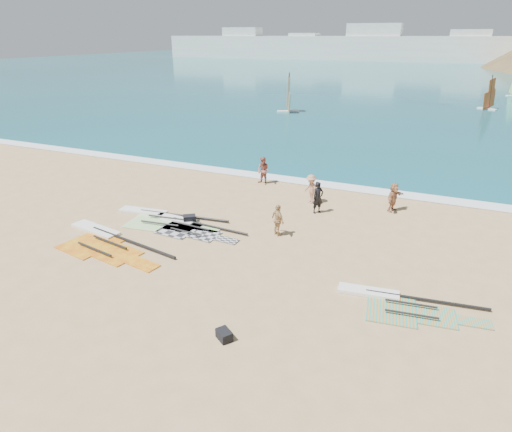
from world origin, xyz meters
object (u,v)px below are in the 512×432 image
at_px(gear_bag_far, 224,335).
at_px(beachgoer_mid, 311,189).
at_px(rig_red, 104,241).
at_px(rig_green, 159,218).
at_px(gear_bag_near, 190,219).
at_px(person_wetsuit, 318,198).
at_px(rig_grey, 187,226).
at_px(rig_orange, 397,303).
at_px(beachgoer_right, 393,197).
at_px(beachgoer_left, 263,171).
at_px(beachgoer_back, 278,220).

bearing_deg(gear_bag_far, beachgoer_mid, 94.62).
relative_size(rig_red, gear_bag_far, 12.74).
height_order(rig_green, rig_red, rig_red).
bearing_deg(rig_green, gear_bag_near, 0.84).
bearing_deg(beachgoer_mid, gear_bag_near, -90.76).
bearing_deg(person_wetsuit, gear_bag_near, 164.48).
xyz_separation_m(rig_grey, rig_orange, (9.94, -2.55, -0.00)).
height_order(rig_red, beachgoer_mid, beachgoer_mid).
xyz_separation_m(rig_grey, beachgoer_right, (8.64, 6.05, 0.71)).
relative_size(rig_green, beachgoer_right, 3.94).
distance_m(person_wetsuit, beachgoer_left, 5.36).
xyz_separation_m(beachgoer_left, beachgoer_mid, (3.59, -1.93, -0.04)).
distance_m(gear_bag_far, person_wetsuit, 10.77).
height_order(beachgoer_left, beachgoer_back, beachgoer_left).
relative_size(rig_orange, beachgoer_back, 3.37).
bearing_deg(beachgoer_back, beachgoer_right, -94.69).
xyz_separation_m(beachgoer_back, beachgoer_right, (4.39, 5.14, 0.01)).
height_order(rig_orange, gear_bag_far, gear_bag_far).
bearing_deg(gear_bag_far, beachgoer_right, 75.44).
relative_size(beachgoer_left, beachgoer_mid, 1.05).
xyz_separation_m(beachgoer_mid, beachgoer_back, (-0.16, -4.55, -0.05)).
relative_size(rig_grey, rig_orange, 1.02).
relative_size(rig_grey, gear_bag_near, 8.65).
height_order(rig_orange, beachgoer_right, beachgoer_right).
relative_size(rig_red, person_wetsuit, 3.87).
bearing_deg(beachgoer_mid, beachgoer_left, -166.05).
xyz_separation_m(rig_red, person_wetsuit, (7.69, 7.03, 0.78)).
distance_m(rig_red, person_wetsuit, 10.45).
distance_m(rig_grey, rig_orange, 10.26).
bearing_deg(rig_green, beachgoer_back, -0.89).
bearing_deg(gear_bag_near, beachgoer_mid, 47.01).
xyz_separation_m(beachgoer_left, beachgoer_back, (3.43, -6.48, -0.09)).
height_order(rig_orange, beachgoer_left, beachgoer_left).
bearing_deg(beachgoer_right, rig_red, 150.47).
relative_size(rig_red, gear_bag_near, 10.83).
xyz_separation_m(rig_orange, beachgoer_right, (-1.29, 8.60, 0.71)).
bearing_deg(rig_green, beachgoer_right, 22.22).
bearing_deg(beachgoer_left, rig_grey, -81.92).
bearing_deg(beachgoer_mid, rig_red, -87.89).
bearing_deg(beachgoer_left, rig_green, -96.06).
height_order(rig_grey, beachgoer_back, beachgoer_back).
distance_m(gear_bag_near, beachgoer_mid, 6.78).
bearing_deg(beachgoer_back, gear_bag_near, 40.77).
xyz_separation_m(rig_grey, beachgoer_back, (4.25, 0.91, 0.70)).
relative_size(gear_bag_near, beachgoer_right, 0.39).
bearing_deg(gear_bag_far, rig_red, 154.85).
xyz_separation_m(rig_red, beachgoer_mid, (6.95, 8.25, 0.74)).
bearing_deg(beachgoer_left, rig_red, -93.83).
xyz_separation_m(rig_green, gear_bag_far, (7.20, -6.82, 0.10)).
relative_size(rig_grey, rig_green, 0.85).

